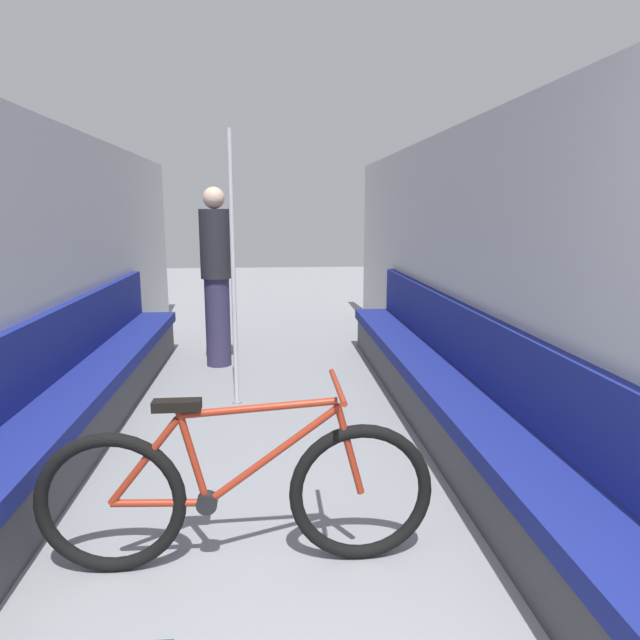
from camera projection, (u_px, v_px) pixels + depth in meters
name	position (u px, v px, depth m)	size (l,w,h in m)	color
wall_left	(24.00, 285.00, 3.57)	(0.10, 9.43, 2.16)	#B2B2B7
wall_right	(486.00, 280.00, 3.83)	(0.10, 9.43, 2.16)	#B2B2B7
bench_seat_row_left	(72.00, 404.00, 3.73)	(0.43, 5.37, 0.88)	#3D3D42
bench_seat_row_right	(447.00, 394.00, 3.95)	(0.43, 5.37, 0.88)	#3D3D42
bicycle	(238.00, 493.00, 2.46)	(1.71, 0.46, 0.82)	black
grab_pole_near	(233.00, 275.00, 4.44)	(0.08, 0.08, 2.14)	gray
passenger_standing	(216.00, 275.00, 5.60)	(0.30, 0.30, 1.76)	#332D4C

